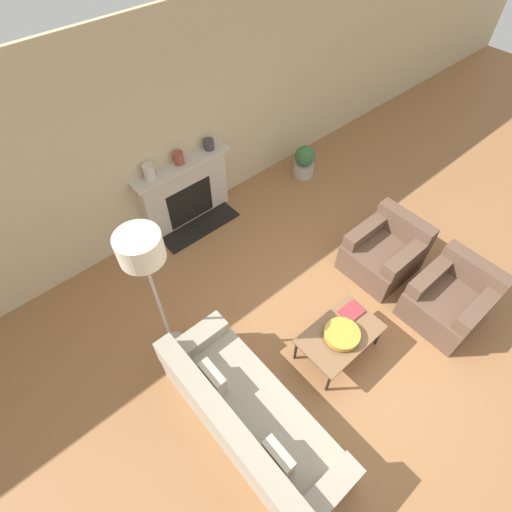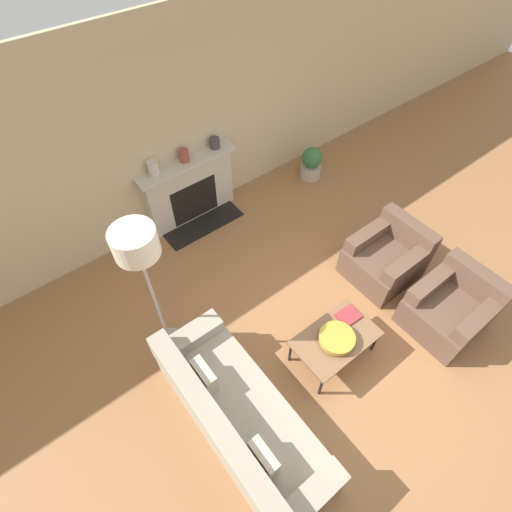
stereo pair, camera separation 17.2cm
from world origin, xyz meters
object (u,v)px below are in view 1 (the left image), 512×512
(couch, at_px, (249,419))
(book, at_px, (351,311))
(armchair_far, at_px, (384,252))
(potted_plant, at_px, (304,161))
(mantel_vase_left, at_px, (149,172))
(bowl, at_px, (342,334))
(floor_lamp, at_px, (143,258))
(mantel_vase_center_right, at_px, (209,144))
(fireplace, at_px, (186,193))
(mantel_vase_center_left, at_px, (179,158))
(armchair_near, at_px, (450,299))
(coffee_table, at_px, (340,335))

(couch, distance_m, book, 1.65)
(armchair_far, relative_size, potted_plant, 1.62)
(armchair_far, relative_size, mantel_vase_left, 4.38)
(mantel_vase_left, bearing_deg, bowl, -81.30)
(book, xyz_separation_m, floor_lamp, (-1.72, 1.21, 1.24))
(potted_plant, bearing_deg, mantel_vase_center_right, 165.02)
(floor_lamp, distance_m, mantel_vase_left, 1.98)
(fireplace, height_order, couch, fireplace)
(couch, distance_m, bowl, 1.33)
(mantel_vase_left, bearing_deg, book, -74.67)
(mantel_vase_center_left, bearing_deg, potted_plant, -11.48)
(armchair_far, bearing_deg, couch, -80.50)
(armchair_far, bearing_deg, bowl, -71.52)
(armchair_near, height_order, book, armchair_near)
(armchair_far, bearing_deg, book, -72.58)
(coffee_table, xyz_separation_m, mantel_vase_center_left, (-0.03, 2.98, 0.73))
(fireplace, relative_size, armchair_near, 1.66)
(coffee_table, xyz_separation_m, bowl, (-0.03, -0.03, 0.09))
(coffee_table, height_order, book, book)
(book, distance_m, mantel_vase_center_left, 2.98)
(armchair_far, distance_m, book, 1.18)
(fireplace, distance_m, potted_plant, 2.11)
(armchair_far, relative_size, mantel_vase_center_right, 6.07)
(armchair_near, relative_size, armchair_far, 1.00)
(fireplace, distance_m, mantel_vase_center_left, 0.61)
(bowl, bearing_deg, mantel_vase_left, 98.70)
(armchair_near, distance_m, bowl, 1.54)
(bowl, xyz_separation_m, mantel_vase_center_left, (-0.00, 3.01, 0.64))
(coffee_table, xyz_separation_m, mantel_vase_left, (-0.49, 2.98, 0.74))
(floor_lamp, bearing_deg, mantel_vase_center_left, 50.07)
(book, distance_m, potted_plant, 3.01)
(fireplace, distance_m, armchair_near, 3.79)
(armchair_far, height_order, floor_lamp, floor_lamp)
(coffee_table, bearing_deg, mantel_vase_center_right, 81.02)
(armchair_far, distance_m, floor_lamp, 3.27)
(couch, distance_m, armchair_near, 2.81)
(armchair_far, distance_m, bowl, 1.54)
(fireplace, bearing_deg, potted_plant, -11.08)
(bowl, bearing_deg, coffee_table, 45.75)
(mantel_vase_center_right, bearing_deg, fireplace, -178.21)
(mantel_vase_center_left, relative_size, potted_plant, 0.32)
(mantel_vase_center_right, bearing_deg, armchair_near, -74.86)
(armchair_near, bearing_deg, mantel_vase_center_right, -164.86)
(fireplace, relative_size, mantel_vase_center_left, 8.50)
(fireplace, bearing_deg, mantel_vase_left, 178.10)
(book, bearing_deg, bowl, -155.09)
(mantel_vase_center_left, xyz_separation_m, potted_plant, (2.06, -0.42, -0.84))
(mantel_vase_center_left, distance_m, potted_plant, 2.26)
(coffee_table, bearing_deg, book, 19.41)
(coffee_table, xyz_separation_m, book, (0.30, 0.11, 0.05))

